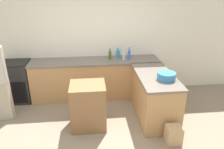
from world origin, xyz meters
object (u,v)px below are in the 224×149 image
object	(u,v)px
vinegar_bottle_clear	(124,56)
paper_bag	(173,135)
range_oven	(18,81)
olive_oil_bottle	(110,55)
water_bottle_blue	(129,55)
island_table	(88,106)
mixing_bowl	(166,76)
dish_soap_bottle	(118,54)

from	to	relation	value
vinegar_bottle_clear	paper_bag	world-z (taller)	vinegar_bottle_clear
range_oven	olive_oil_bottle	distance (m)	2.19
range_oven	olive_oil_bottle	bearing A→B (deg)	0.94
olive_oil_bottle	water_bottle_blue	bearing A→B (deg)	-5.20
paper_bag	water_bottle_blue	bearing A→B (deg)	103.73
island_table	vinegar_bottle_clear	size ratio (longest dim) A/B	3.54
island_table	mixing_bowl	size ratio (longest dim) A/B	2.58
island_table	vinegar_bottle_clear	world-z (taller)	vinegar_bottle_clear
olive_oil_bottle	mixing_bowl	bearing A→B (deg)	-54.02
water_bottle_blue	paper_bag	distance (m)	2.08
range_oven	water_bottle_blue	xyz separation A→B (m)	(2.56, -0.00, 0.56)
range_oven	island_table	bearing A→B (deg)	-36.89
dish_soap_bottle	olive_oil_bottle	bearing A→B (deg)	-148.66
island_table	dish_soap_bottle	distance (m)	1.64
vinegar_bottle_clear	water_bottle_blue	bearing A→B (deg)	15.35
range_oven	water_bottle_blue	world-z (taller)	water_bottle_blue
island_table	mixing_bowl	world-z (taller)	mixing_bowl
island_table	olive_oil_bottle	world-z (taller)	olive_oil_bottle
range_oven	olive_oil_bottle	xyz separation A→B (m)	(2.12, 0.03, 0.55)
island_table	mixing_bowl	distance (m)	1.53
range_oven	vinegar_bottle_clear	xyz separation A→B (m)	(2.43, -0.04, 0.54)
range_oven	island_table	size ratio (longest dim) A/B	1.07
mixing_bowl	dish_soap_bottle	xyz separation A→B (m)	(-0.70, 1.37, 0.02)
water_bottle_blue	vinegar_bottle_clear	bearing A→B (deg)	-164.65
range_oven	vinegar_bottle_clear	world-z (taller)	vinegar_bottle_clear
mixing_bowl	water_bottle_blue	bearing A→B (deg)	111.25
mixing_bowl	water_bottle_blue	xyz separation A→B (m)	(-0.47, 1.21, 0.04)
mixing_bowl	vinegar_bottle_clear	world-z (taller)	vinegar_bottle_clear
island_table	vinegar_bottle_clear	bearing A→B (deg)	54.31
range_oven	mixing_bowl	bearing A→B (deg)	-21.85
range_oven	vinegar_bottle_clear	bearing A→B (deg)	-0.93
island_table	water_bottle_blue	distance (m)	1.64
vinegar_bottle_clear	range_oven	bearing A→B (deg)	179.07
mixing_bowl	paper_bag	xyz separation A→B (m)	(-0.02, -0.64, -0.80)
island_table	range_oven	bearing A→B (deg)	143.11
range_oven	mixing_bowl	xyz separation A→B (m)	(3.03, -1.21, 0.51)
vinegar_bottle_clear	water_bottle_blue	size ratio (longest dim) A/B	0.88
mixing_bowl	olive_oil_bottle	world-z (taller)	olive_oil_bottle
vinegar_bottle_clear	dish_soap_bottle	xyz separation A→B (m)	(-0.11, 0.20, -0.01)
range_oven	dish_soap_bottle	world-z (taller)	dish_soap_bottle
mixing_bowl	water_bottle_blue	size ratio (longest dim) A/B	1.21
vinegar_bottle_clear	water_bottle_blue	distance (m)	0.13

